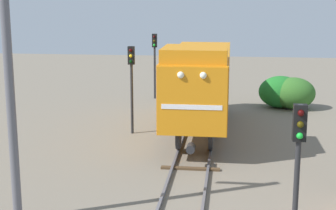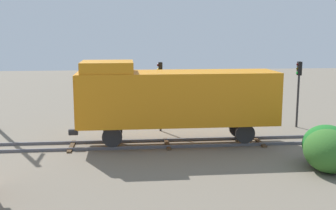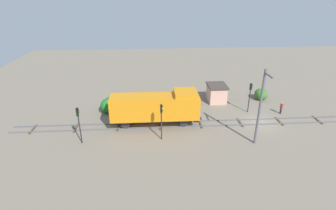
% 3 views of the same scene
% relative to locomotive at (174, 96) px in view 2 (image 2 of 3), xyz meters
% --- Properties ---
extents(locomotive, '(2.90, 11.60, 4.60)m').
position_rel_locomotive_xyz_m(locomotive, '(0.00, 0.00, 0.00)').
color(locomotive, orange).
rests_on(locomotive, railway_track).
extents(traffic_signal_mid, '(0.32, 0.34, 4.45)m').
position_rel_locomotive_xyz_m(traffic_signal_mid, '(-3.40, -0.49, 0.31)').
color(traffic_signal_mid, '#262628').
rests_on(traffic_signal_mid, ground).
extents(traffic_signal_far, '(0.32, 0.34, 4.41)m').
position_rel_locomotive_xyz_m(traffic_signal_far, '(-3.60, 8.73, 0.28)').
color(traffic_signal_far, '#262628').
rests_on(traffic_signal_far, ground).
extents(bush_near, '(2.70, 2.21, 1.97)m').
position_rel_locomotive_xyz_m(bush_near, '(5.42, 6.50, -1.79)').
color(bush_near, '#326826').
rests_on(bush_near, ground).
extents(bush_far, '(2.75, 2.25, 2.00)m').
position_rel_locomotive_xyz_m(bush_far, '(4.68, 6.78, -1.77)').
color(bush_far, '#1F6E26').
rests_on(bush_far, ground).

